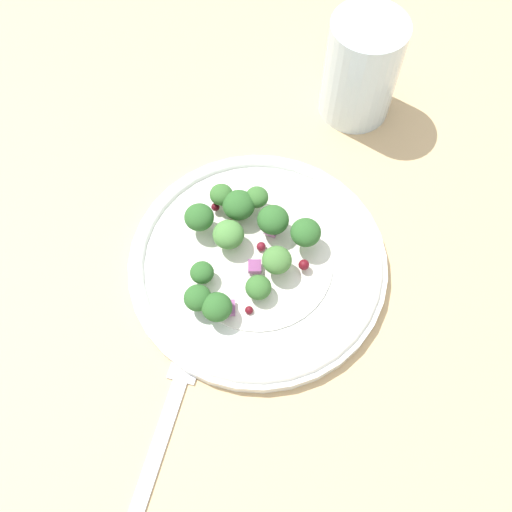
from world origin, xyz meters
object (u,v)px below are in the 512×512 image
at_px(plate, 256,265).
at_px(fork, 162,435).
at_px(broccoli_floret_0, 239,205).
at_px(broccoli_floret_1, 306,233).
at_px(water_glass, 361,69).
at_px(broccoli_floret_2, 258,288).

height_order(plate, fork, plate).
relative_size(plate, broccoli_floret_0, 7.78).
bearing_deg(plate, fork, 94.57).
xyz_separation_m(broccoli_floret_1, fork, (0.01, 0.20, -0.03)).
relative_size(fork, water_glass, 1.69).
distance_m(broccoli_floret_1, fork, 0.21).
height_order(broccoli_floret_1, water_glass, water_glass).
bearing_deg(fork, broccoli_floret_2, -91.67).
relative_size(broccoli_floret_1, fork, 0.15).
distance_m(plate, water_glass, 0.22).
distance_m(broccoli_floret_0, broccoli_floret_1, 0.07).
distance_m(broccoli_floret_1, water_glass, 0.18).
distance_m(plate, fork, 0.17).
distance_m(plate, broccoli_floret_2, 0.03).
bearing_deg(water_glass, broccoli_floret_1, 102.43).
height_order(broccoli_floret_1, broccoli_floret_2, broccoli_floret_1).
relative_size(plate, water_glass, 2.15).
relative_size(broccoli_floret_0, broccoli_floret_1, 1.09).
xyz_separation_m(broccoli_floret_2, fork, (0.00, 0.14, -0.02)).
distance_m(broccoli_floret_2, fork, 0.14).
height_order(broccoli_floret_0, broccoli_floret_2, broccoli_floret_0).
distance_m(broccoli_floret_2, water_glass, 0.24).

